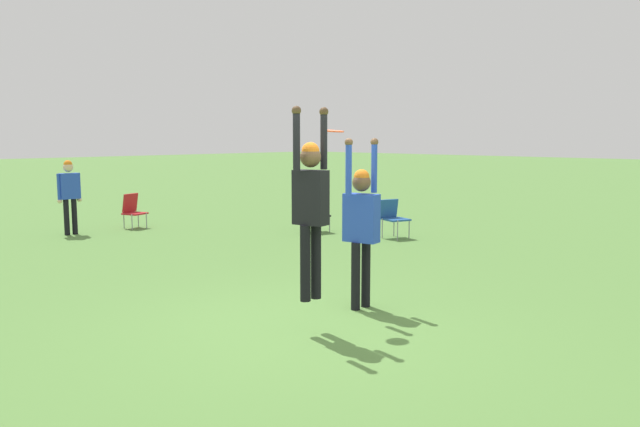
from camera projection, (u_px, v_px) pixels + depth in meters
name	position (u px, v px, depth m)	size (l,w,h in m)	color
ground_plane	(308.00, 327.00, 7.43)	(120.00, 120.00, 0.00)	#56843D
person_jumping	(311.00, 198.00, 7.04)	(0.54, 0.42, 2.20)	black
person_defending	(361.00, 218.00, 8.10)	(0.61, 0.49, 2.24)	black
frisbee	(333.00, 131.00, 7.60)	(0.26, 0.26, 0.04)	#E04C23
camping_chair_0	(392.00, 215.00, 13.87)	(0.63, 0.68, 0.86)	gray
camping_chair_1	(313.00, 211.00, 14.74)	(0.65, 0.70, 0.85)	gray
camping_chair_2	(133.00, 209.00, 15.37)	(0.58, 0.62, 0.85)	gray
person_spectator_near	(69.00, 190.00, 14.25)	(0.57, 0.23, 1.71)	black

